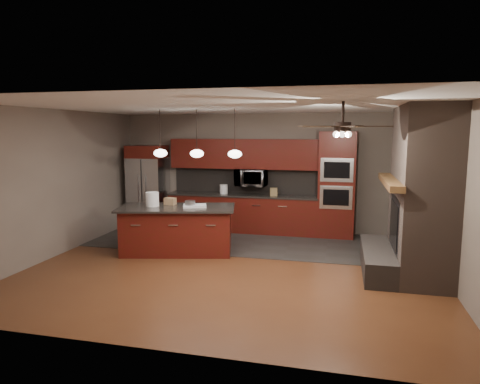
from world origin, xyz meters
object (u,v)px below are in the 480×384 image
(oven_tower, at_px, (337,185))
(white_bucket, at_px, (152,199))
(refrigerator, at_px, (148,187))
(counter_bucket, at_px, (224,189))
(cardboard_box, at_px, (170,201))
(counter_box, at_px, (274,192))
(kitchen_island, at_px, (177,229))
(paint_tray, at_px, (195,206))
(microwave, at_px, (251,177))
(paint_can, at_px, (190,204))

(oven_tower, distance_m, white_bucket, 4.08)
(refrigerator, bearing_deg, counter_bucket, 2.42)
(white_bucket, bearing_deg, cardboard_box, 45.09)
(oven_tower, height_order, cardboard_box, oven_tower)
(oven_tower, relative_size, counter_box, 13.20)
(counter_bucket, bearing_deg, kitchen_island, -100.39)
(oven_tower, xyz_separation_m, white_bucket, (-3.50, -2.10, -0.13))
(paint_tray, bearing_deg, refrigerator, 114.77)
(refrigerator, xyz_separation_m, white_bucket, (1.06, -2.03, 0.04))
(microwave, height_order, counter_bucket, microwave)
(microwave, relative_size, counter_box, 4.06)
(white_bucket, distance_m, counter_bucket, 2.28)
(microwave, distance_m, paint_tray, 2.19)
(kitchen_island, bearing_deg, cardboard_box, 123.19)
(white_bucket, bearing_deg, kitchen_island, 5.96)
(paint_tray, xyz_separation_m, cardboard_box, (-0.58, 0.15, 0.05))
(white_bucket, height_order, paint_tray, white_bucket)
(paint_can, height_order, counter_bucket, counter_bucket)
(oven_tower, xyz_separation_m, microwave, (-1.98, 0.06, 0.11))
(oven_tower, height_order, microwave, oven_tower)
(paint_can, bearing_deg, cardboard_box, 157.22)
(microwave, xyz_separation_m, kitchen_island, (-1.04, -2.11, -0.84))
(oven_tower, height_order, kitchen_island, oven_tower)
(paint_tray, distance_m, counter_box, 2.31)
(white_bucket, bearing_deg, counter_box, 44.72)
(refrigerator, relative_size, kitchen_island, 0.84)
(microwave, distance_m, counter_bucket, 0.72)
(paint_can, distance_m, paint_tray, 0.10)
(microwave, bearing_deg, cardboard_box, -123.62)
(kitchen_island, height_order, counter_bucket, counter_bucket)
(paint_tray, relative_size, counter_box, 2.46)
(kitchen_island, height_order, paint_can, paint_can)
(paint_tray, relative_size, cardboard_box, 2.07)
(cardboard_box, relative_size, counter_box, 1.19)
(oven_tower, relative_size, microwave, 3.25)
(oven_tower, height_order, white_bucket, oven_tower)
(white_bucket, bearing_deg, microwave, 54.80)
(cardboard_box, relative_size, counter_bucket, 0.99)
(oven_tower, xyz_separation_m, kitchen_island, (-3.01, -2.05, -0.73))
(refrigerator, distance_m, cardboard_box, 2.21)
(cardboard_box, xyz_separation_m, counter_box, (1.82, 1.80, 0.00))
(counter_box, bearing_deg, refrigerator, 168.97)
(kitchen_island, bearing_deg, microwave, 50.70)
(paint_tray, height_order, counter_bucket, counter_bucket)
(kitchen_island, bearing_deg, paint_can, -12.61)
(microwave, distance_m, cardboard_box, 2.30)
(kitchen_island, bearing_deg, oven_tower, 21.16)
(kitchen_island, height_order, cardboard_box, cardboard_box)
(paint_can, height_order, paint_tray, paint_can)
(microwave, bearing_deg, white_bucket, -125.20)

